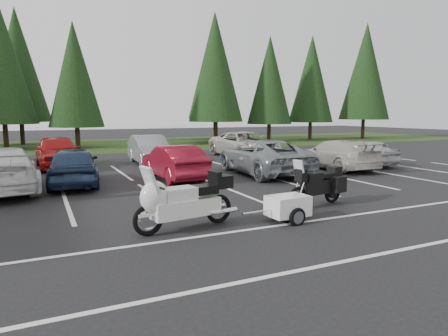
% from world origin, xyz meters
% --- Properties ---
extents(ground, '(120.00, 120.00, 0.00)m').
position_xyz_m(ground, '(0.00, 0.00, 0.00)').
color(ground, black).
rests_on(ground, ground).
extents(grass_strip, '(80.00, 16.00, 0.01)m').
position_xyz_m(grass_strip, '(0.00, 24.00, 0.01)').
color(grass_strip, '#1E3611').
rests_on(grass_strip, ground).
extents(lake_water, '(70.00, 50.00, 0.02)m').
position_xyz_m(lake_water, '(4.00, 55.00, 0.00)').
color(lake_water, gray).
rests_on(lake_water, ground).
extents(stall_markings, '(32.00, 16.00, 0.01)m').
position_xyz_m(stall_markings, '(0.00, 2.00, 0.00)').
color(stall_markings, silver).
rests_on(stall_markings, ground).
extents(conifer_4, '(4.80, 4.80, 11.17)m').
position_xyz_m(conifer_4, '(-5.00, 22.90, 6.53)').
color(conifer_4, '#332316').
rests_on(conifer_4, ground).
extents(conifer_5, '(4.14, 4.14, 9.63)m').
position_xyz_m(conifer_5, '(0.00, 21.60, 5.63)').
color(conifer_5, '#332316').
rests_on(conifer_5, ground).
extents(conifer_6, '(4.93, 4.93, 11.48)m').
position_xyz_m(conifer_6, '(12.00, 22.10, 6.71)').
color(conifer_6, '#332316').
rests_on(conifer_6, ground).
extents(conifer_7, '(4.27, 4.27, 9.94)m').
position_xyz_m(conifer_7, '(17.50, 21.80, 5.81)').
color(conifer_7, '#332316').
rests_on(conifer_7, ground).
extents(conifer_8, '(4.53, 4.53, 10.56)m').
position_xyz_m(conifer_8, '(23.00, 22.60, 6.17)').
color(conifer_8, '#332316').
rests_on(conifer_8, ground).
extents(conifer_9, '(5.19, 5.19, 12.10)m').
position_xyz_m(conifer_9, '(29.00, 21.30, 7.07)').
color(conifer_9, '#332316').
rests_on(conifer_9, ground).
extents(conifer_back_b, '(4.97, 4.97, 11.58)m').
position_xyz_m(conifer_back_b, '(-4.00, 27.50, 6.77)').
color(conifer_back_b, '#332316').
rests_on(conifer_back_b, ground).
extents(conifer_back_c, '(5.50, 5.50, 12.81)m').
position_xyz_m(conifer_back_c, '(14.00, 26.80, 7.49)').
color(conifer_back_c, '#332316').
rests_on(conifer_back_c, ground).
extents(car_near_3, '(2.50, 5.47, 1.55)m').
position_xyz_m(car_near_3, '(-4.02, 4.09, 0.78)').
color(car_near_3, silver).
rests_on(car_near_3, ground).
extents(car_near_4, '(2.18, 4.51, 1.49)m').
position_xyz_m(car_near_4, '(-1.71, 4.41, 0.74)').
color(car_near_4, '#1C2C46').
rests_on(car_near_4, ground).
extents(car_near_5, '(1.69, 4.32, 1.40)m').
position_xyz_m(car_near_5, '(2.15, 4.24, 0.70)').
color(car_near_5, maroon).
rests_on(car_near_5, ground).
extents(car_near_6, '(2.90, 5.71, 1.55)m').
position_xyz_m(car_near_6, '(6.21, 3.89, 0.77)').
color(car_near_6, gray).
rests_on(car_near_6, ground).
extents(car_near_7, '(2.09, 4.92, 1.42)m').
position_xyz_m(car_near_7, '(10.22, 3.78, 0.71)').
color(car_near_7, '#B9B3A9').
rests_on(car_near_7, ground).
extents(car_near_8, '(1.90, 4.15, 1.38)m').
position_xyz_m(car_near_8, '(12.41, 4.39, 0.69)').
color(car_near_8, '#B4B4B9').
rests_on(car_near_8, ground).
extents(car_far_2, '(2.14, 4.82, 1.61)m').
position_xyz_m(car_far_2, '(-1.99, 9.92, 0.81)').
color(car_far_2, maroon).
rests_on(car_far_2, ground).
extents(car_far_3, '(1.75, 4.65, 1.52)m').
position_xyz_m(car_far_3, '(2.55, 9.60, 0.76)').
color(car_far_3, gray).
rests_on(car_far_3, ground).
extents(car_far_4, '(2.85, 5.74, 1.56)m').
position_xyz_m(car_far_4, '(8.77, 10.46, 0.78)').
color(car_far_4, beige).
rests_on(car_far_4, ground).
extents(touring_motorcycle, '(2.93, 1.30, 1.57)m').
position_xyz_m(touring_motorcycle, '(0.13, -2.82, 0.78)').
color(touring_motorcycle, silver).
rests_on(touring_motorcycle, ground).
extents(cargo_trailer, '(1.50, 0.91, 0.67)m').
position_xyz_m(cargo_trailer, '(2.65, -3.28, 0.34)').
color(cargo_trailer, white).
rests_on(cargo_trailer, ground).
extents(adventure_motorcycle, '(2.46, 1.20, 1.43)m').
position_xyz_m(adventure_motorcycle, '(4.34, -2.22, 0.72)').
color(adventure_motorcycle, black).
rests_on(adventure_motorcycle, ground).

